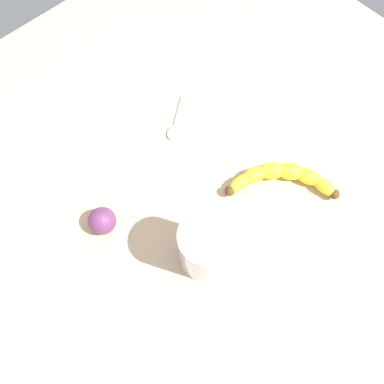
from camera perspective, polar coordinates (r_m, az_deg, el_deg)
The scene contains 5 objects.
wooden_tabletop at distance 76.34cm, azimuth 3.19°, elevation 1.41°, with size 120.00×120.00×3.00cm, color #D0AE87.
banana at distance 75.25cm, azimuth 13.23°, elevation 2.24°, with size 16.26×16.30×3.35cm.
smoothie_glass at distance 63.81cm, azimuth 2.04°, elevation -8.31°, with size 9.12×9.12×12.96cm.
plum_fruit at distance 70.85cm, azimuth -13.30°, elevation -4.22°, with size 5.11×5.11×5.11cm, color #6B3360.
teaspoon at distance 80.00cm, azimuth -2.75°, elevation 9.31°, with size 9.98×7.65×0.80cm.
Camera 1 is at (24.61, 20.29, 70.85)cm, focal length 35.61 mm.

